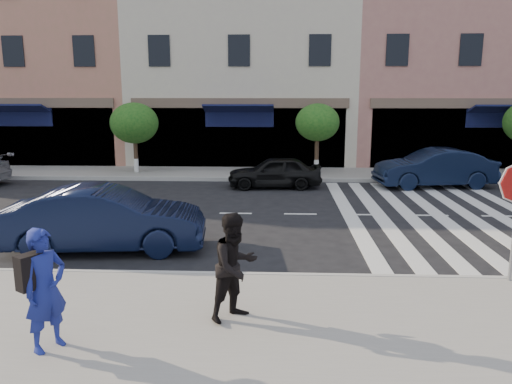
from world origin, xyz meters
name	(u,v)px	position (x,y,z in m)	size (l,w,h in m)	color
ground	(221,256)	(0.00, 0.00, 0.00)	(120.00, 120.00, 0.00)	black
sidewalk_near	(195,329)	(0.00, -3.75, 0.07)	(60.00, 4.50, 0.15)	gray
sidewalk_far	(249,174)	(0.00, 11.00, 0.07)	(60.00, 3.00, 0.15)	gray
building_west_mid	(53,29)	(-11.00, 17.00, 7.00)	(10.00, 9.00, 14.00)	#BD7563
building_centre	(245,57)	(-0.50, 17.00, 5.50)	(11.00, 9.00, 11.00)	beige
building_east_mid	(471,37)	(11.50, 17.00, 6.50)	(13.00, 9.00, 13.00)	tan
street_tree_wb	(134,123)	(-5.00, 10.80, 2.31)	(2.10, 2.10, 3.06)	#473323
street_tree_c	(317,123)	(3.00, 10.80, 2.36)	(1.90, 1.90, 3.04)	#473323
photographer	(45,290)	(-1.95, -4.55, 1.04)	(0.65, 0.42, 1.77)	navy
walker	(235,266)	(0.62, -3.48, 1.02)	(0.85, 0.66, 1.74)	black
car_near_mid	(106,219)	(-2.77, 0.30, 0.76)	(1.62, 4.63, 1.53)	black
car_far_mid	(275,172)	(1.18, 8.22, 0.62)	(1.46, 3.62, 1.23)	black
car_far_right	(435,168)	(7.44, 8.62, 0.75)	(1.59, 4.57, 1.51)	black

